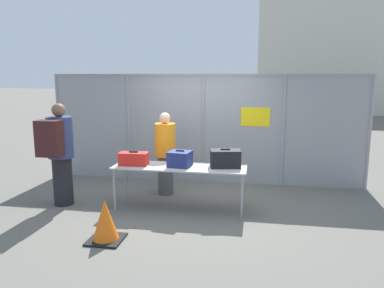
% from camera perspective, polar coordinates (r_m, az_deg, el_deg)
% --- Properties ---
extents(ground_plane, '(120.00, 120.00, 0.00)m').
position_cam_1_polar(ground_plane, '(6.86, -0.22, -9.33)').
color(ground_plane, '#605E56').
extents(fence_section, '(6.84, 0.07, 2.36)m').
position_cam_1_polar(fence_section, '(8.11, 1.80, 2.66)').
color(fence_section, gray).
rests_on(fence_section, ground_plane).
extents(inspection_table, '(2.32, 0.68, 0.76)m').
position_cam_1_polar(inspection_table, '(6.54, -1.91, -3.87)').
color(inspection_table, '#B2B2AD').
rests_on(inspection_table, ground_plane).
extents(suitcase_red, '(0.52, 0.27, 0.25)m').
position_cam_1_polar(suitcase_red, '(6.66, -8.89, -2.24)').
color(suitcase_red, red).
rests_on(suitcase_red, inspection_table).
extents(suitcase_navy, '(0.42, 0.41, 0.29)m').
position_cam_1_polar(suitcase_navy, '(6.50, -1.84, -2.27)').
color(suitcase_navy, navy).
rests_on(suitcase_navy, inspection_table).
extents(suitcase_black, '(0.56, 0.41, 0.32)m').
position_cam_1_polar(suitcase_black, '(6.46, 5.08, -2.21)').
color(suitcase_black, black).
rests_on(suitcase_black, inspection_table).
extents(traveler_hooded, '(0.46, 0.71, 1.84)m').
position_cam_1_polar(traveler_hooded, '(7.01, -19.60, -0.94)').
color(traveler_hooded, black).
rests_on(traveler_hooded, ground_plane).
extents(security_worker_near, '(0.40, 0.40, 1.62)m').
position_cam_1_polar(security_worker_near, '(7.31, -4.09, -1.31)').
color(security_worker_near, '#4C4C51').
rests_on(security_worker_near, ground_plane).
extents(utility_trailer, '(3.90, 2.01, 0.66)m').
position_cam_1_polar(utility_trailer, '(10.23, 13.28, -0.76)').
color(utility_trailer, white).
rests_on(utility_trailer, ground_plane).
extents(distant_hangar, '(10.22, 13.15, 7.07)m').
position_cam_1_polar(distant_hangar, '(30.64, 19.82, 12.00)').
color(distant_hangar, beige).
rests_on(distant_hangar, ground_plane).
extents(traffic_cone, '(0.48, 0.48, 0.61)m').
position_cam_1_polar(traffic_cone, '(5.52, -13.07, -11.46)').
color(traffic_cone, black).
rests_on(traffic_cone, ground_plane).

